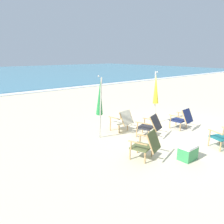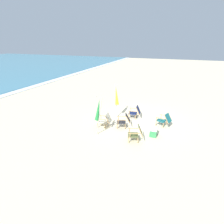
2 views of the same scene
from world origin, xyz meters
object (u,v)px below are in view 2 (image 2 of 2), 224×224
object	(u,v)px
beach_chair_far_center	(136,133)
beach_chair_back_right	(105,120)
umbrella_furled_green	(98,110)
cooler_box	(154,132)
beach_chair_back_left	(135,112)
umbrella_furled_yellow	(116,96)
beach_chair_mid_center	(164,119)
beach_chair_front_right	(124,120)

from	to	relation	value
beach_chair_far_center	beach_chair_back_right	xyz separation A→B (m)	(1.00, 2.04, -0.00)
umbrella_furled_green	cooler_box	distance (m)	3.05
cooler_box	beach_chair_back_left	bearing A→B (deg)	36.33
beach_chair_back_right	umbrella_furled_yellow	world-z (taller)	umbrella_furled_yellow
beach_chair_far_center	umbrella_furled_yellow	distance (m)	3.51
beach_chair_back_left	umbrella_furled_green	size ratio (longest dim) A/B	0.38
beach_chair_far_center	beach_chair_mid_center	distance (m)	2.48
beach_chair_back_left	beach_chair_back_right	bearing A→B (deg)	146.36
beach_chair_front_right	umbrella_furled_green	bearing A→B (deg)	146.00
beach_chair_far_center	beach_chair_front_right	bearing A→B (deg)	37.61
beach_chair_mid_center	umbrella_furled_green	xyz separation A→B (m)	(-2.30, 3.03, 0.94)
beach_chair_mid_center	beach_chair_front_right	bearing A→B (deg)	113.49
umbrella_furled_green	umbrella_furled_yellow	world-z (taller)	umbrella_furled_yellow
umbrella_furled_yellow	beach_chair_back_left	bearing A→B (deg)	-82.91
beach_chair_mid_center	beach_chair_back_left	world-z (taller)	beach_chair_back_left
umbrella_furled_green	umbrella_furled_yellow	bearing A→B (deg)	0.49
beach_chair_front_right	umbrella_furled_yellow	xyz separation A→B (m)	(1.39, 0.96, 0.96)
beach_chair_mid_center	beach_chair_back_right	size ratio (longest dim) A/B	1.13
beach_chair_back_right	beach_chair_front_right	size ratio (longest dim) A/B	0.90
umbrella_furled_green	umbrella_furled_yellow	size ratio (longest dim) A/B	0.99
beach_chair_mid_center	cooler_box	bearing A→B (deg)	165.57
umbrella_furled_green	beach_chair_front_right	bearing A→B (deg)	-34.00
beach_chair_mid_center	umbrella_furled_green	distance (m)	3.92
beach_chair_front_right	cooler_box	size ratio (longest dim) A/B	1.82
beach_chair_mid_center	beach_chair_far_center	bearing A→B (deg)	154.69
beach_chair_far_center	umbrella_furled_yellow	bearing A→B (deg)	36.12
beach_chair_mid_center	umbrella_furled_yellow	xyz separation A→B (m)	(0.48, 3.05, 0.96)
beach_chair_far_center	cooler_box	xyz separation A→B (m)	(0.85, -0.70, -0.23)
beach_chair_far_center	beach_chair_back_left	size ratio (longest dim) A/B	1.06
beach_chair_back_left	umbrella_furled_yellow	world-z (taller)	umbrella_furled_yellow
beach_chair_back_left	beach_chair_front_right	bearing A→B (deg)	171.26
beach_chair_back_right	beach_chair_far_center	bearing A→B (deg)	-116.03
beach_chair_mid_center	umbrella_furled_yellow	distance (m)	3.24
beach_chair_far_center	beach_chair_back_right	world-z (taller)	beach_chair_far_center
beach_chair_back_right	cooler_box	size ratio (longest dim) A/B	1.63
beach_chair_far_center	beach_chair_front_right	size ratio (longest dim) A/B	0.96
beach_chair_back_right	beach_chair_front_right	xyz separation A→B (m)	(0.34, -1.01, -0.00)
beach_chair_back_right	umbrella_furled_green	xyz separation A→B (m)	(-1.05, -0.08, 0.94)
beach_chair_back_right	cooler_box	bearing A→B (deg)	-93.17
beach_chair_mid_center	beach_chair_front_right	xyz separation A→B (m)	(-0.91, 2.09, 0.00)
beach_chair_back_left	beach_chair_mid_center	bearing A→B (deg)	-108.83
umbrella_furled_yellow	cooler_box	bearing A→B (deg)	-124.96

